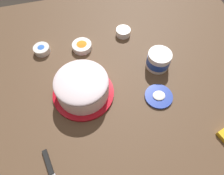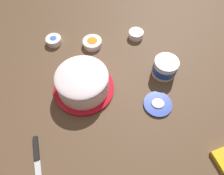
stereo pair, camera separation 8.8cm
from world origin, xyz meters
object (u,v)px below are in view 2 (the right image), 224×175
Objects in this scene: frosted_cake at (83,82)px; sprinkle_bowl_blue at (54,40)px; frosting_tub at (165,67)px; spreading_knife at (37,161)px; sprinkle_bowl_rainbow at (136,34)px; sprinkle_bowl_orange at (92,43)px; frosting_tub_lid at (158,104)px.

frosted_cake is 0.34m from sprinkle_bowl_blue.
frosting_tub reaches higher than spreading_knife.
sprinkle_bowl_rainbow reaches higher than sprinkle_bowl_orange.
sprinkle_bowl_orange is 1.23× the size of sprinkle_bowl_blue.
sprinkle_bowl_orange reaches higher than spreading_knife.
sprinkle_bowl_orange is (0.23, 0.04, -0.00)m from sprinkle_bowl_rainbow.
sprinkle_bowl_rainbow is (0.10, -0.25, -0.02)m from frosting_tub.
sprinkle_bowl_blue is (0.47, -0.41, 0.01)m from frosting_tub_lid.
frosted_cake is at bearing 9.50° from frosting_tub.
sprinkle_bowl_rainbow is at bearing -126.34° from spreading_knife.
frosting_tub_lid is at bearing 95.27° from sprinkle_bowl_rainbow.
frosted_cake is 0.28m from sprinkle_bowl_orange.
sprinkle_bowl_rainbow is at bearing -169.82° from sprinkle_bowl_orange.
sprinkle_bowl_orange reaches higher than frosting_tub_lid.
sprinkle_bowl_blue is (0.53, -0.24, -0.03)m from frosting_tub.
spreading_knife is at bearing 22.13° from frosting_tub_lid.
frosted_cake reaches higher than sprinkle_bowl_blue.
frosting_tub_lid is (-0.32, 0.10, -0.05)m from frosted_cake.
sprinkle_bowl_blue is at bearing -62.67° from frosted_cake.
sprinkle_bowl_orange and sprinkle_bowl_blue have the same top height.
sprinkle_bowl_rainbow is 0.97× the size of sprinkle_bowl_blue.
spreading_knife is 0.62m from sprinkle_bowl_orange.
spreading_knife is (0.17, 0.30, -0.05)m from frosted_cake.
frosting_tub is 0.59m from sprinkle_bowl_blue.
frosted_cake reaches higher than spreading_knife.
frosting_tub_lid is (0.06, 0.17, -0.04)m from frosting_tub.
frosting_tub_lid is 0.46m from sprinkle_bowl_orange.
frosting_tub is (-0.38, -0.06, -0.01)m from frosted_cake.
sprinkle_bowl_rainbow is 0.44m from sprinkle_bowl_blue.
frosting_tub_lid is 0.42m from sprinkle_bowl_rainbow.
frosting_tub is 0.66m from spreading_knife.
sprinkle_bowl_orange is (-0.22, -0.57, 0.01)m from spreading_knife.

